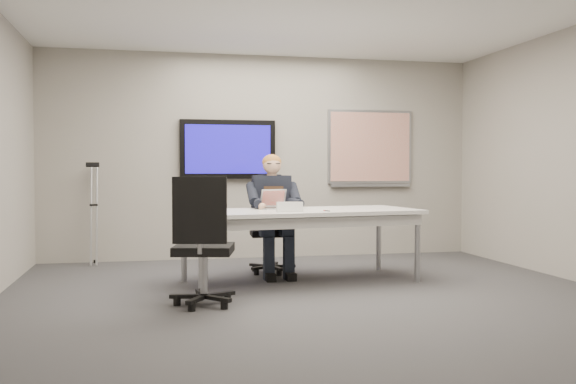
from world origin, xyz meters
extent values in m
cube|color=#39393B|center=(0.00, 0.00, 0.00)|extent=(6.00, 6.00, 0.02)
cube|color=#99958A|center=(0.00, 3.00, 1.40)|extent=(6.00, 0.02, 2.80)
cube|color=#99958A|center=(0.00, -3.00, 1.40)|extent=(6.00, 0.02, 2.80)
cube|color=white|center=(0.05, 0.99, 0.77)|extent=(2.67, 1.39, 0.04)
cube|color=silver|center=(0.05, 0.99, 0.68)|extent=(2.55, 1.28, 0.11)
cylinder|color=#96989F|center=(-1.07, 0.39, 0.37)|extent=(0.06, 0.06, 0.74)
cylinder|color=#96989F|center=(1.29, 0.70, 0.37)|extent=(0.06, 0.06, 0.74)
cylinder|color=#96989F|center=(-1.19, 1.27, 0.37)|extent=(0.06, 0.06, 0.74)
cylinder|color=#96989F|center=(1.17, 1.59, 0.37)|extent=(0.06, 0.06, 0.74)
cube|color=black|center=(-0.50, 2.95, 1.50)|extent=(1.30, 0.08, 0.80)
cube|color=#130C85|center=(-0.50, 2.90, 1.50)|extent=(1.16, 0.01, 0.66)
cube|color=#96989F|center=(1.55, 2.98, 1.55)|extent=(1.25, 0.04, 1.05)
cube|color=silver|center=(1.55, 2.95, 1.55)|extent=(1.18, 0.01, 0.98)
cube|color=#96989F|center=(1.55, 2.94, 1.00)|extent=(1.18, 0.05, 0.04)
cylinder|color=#96989F|center=(-0.15, 1.66, 0.29)|extent=(0.06, 0.06, 0.37)
cube|color=black|center=(-0.15, 1.66, 0.48)|extent=(0.52, 0.52, 0.07)
cube|color=black|center=(-0.13, 1.89, 0.82)|extent=(0.44, 0.09, 0.54)
cylinder|color=#96989F|center=(-1.08, -0.02, 0.31)|extent=(0.07, 0.07, 0.40)
cube|color=black|center=(-1.08, -0.02, 0.51)|extent=(0.61, 0.61, 0.08)
cube|color=black|center=(-1.13, -0.26, 0.87)|extent=(0.47, 0.16, 0.58)
cube|color=black|center=(-0.15, 1.63, 0.86)|extent=(0.44, 0.26, 0.60)
cube|color=#3D2819|center=(-0.15, 1.50, 0.89)|extent=(0.23, 0.03, 0.29)
sphere|color=tan|center=(-0.15, 1.60, 1.28)|extent=(0.22, 0.22, 0.22)
ellipsoid|color=#945E25|center=(-0.15, 1.61, 1.31)|extent=(0.23, 0.23, 0.19)
cube|color=silver|center=(-0.19, 1.15, 0.80)|extent=(0.35, 0.28, 0.02)
cube|color=black|center=(-0.19, 1.14, 0.80)|extent=(0.29, 0.21, 0.00)
cube|color=silver|center=(-0.19, 1.28, 0.90)|extent=(0.31, 0.15, 0.20)
cube|color=red|center=(-0.19, 1.28, 0.91)|extent=(0.27, 0.12, 0.17)
cylinder|color=black|center=(0.27, 0.70, 0.79)|extent=(0.04, 0.13, 0.01)
camera|label=1|loc=(-1.55, -5.77, 1.22)|focal=40.00mm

